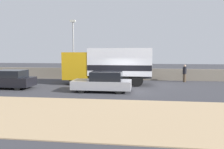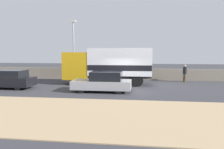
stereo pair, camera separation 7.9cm
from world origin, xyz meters
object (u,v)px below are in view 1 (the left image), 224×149
car_sedan_second (9,80)px  street_lamp (73,45)px  pedestrian (185,73)px  car_hatchback (103,82)px  box_truck (110,64)px

car_sedan_second → street_lamp: bearing=-117.5°
pedestrian → car_hatchback: bearing=-138.2°
car_hatchback → box_truck: bearing=-89.1°
street_lamp → car_sedan_second: bearing=-117.5°
street_lamp → car_sedan_second: (-3.40, -6.53, -2.96)m
street_lamp → car_sedan_second: size_ratio=1.52×
car_sedan_second → box_truck: bearing=-156.8°
car_hatchback → car_sedan_second: size_ratio=1.04×
box_truck → car_sedan_second: 8.51m
box_truck → pedestrian: size_ratio=4.61×
pedestrian → street_lamp: bearing=176.6°
box_truck → pedestrian: 7.60m
car_hatchback → street_lamp: bearing=-57.7°
car_hatchback → pedestrian: size_ratio=2.54×
car_hatchback → car_sedan_second: car_hatchback is taller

